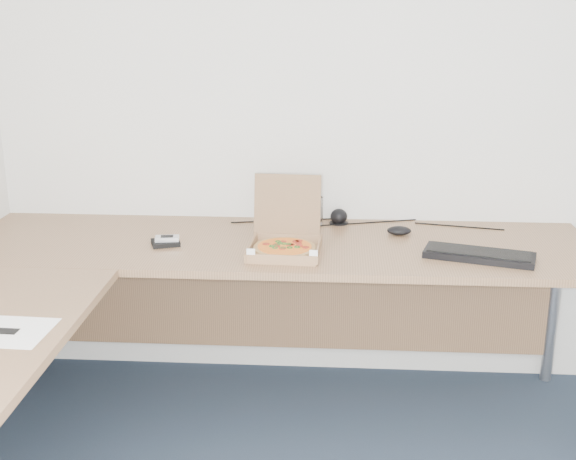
# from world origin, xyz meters

# --- Properties ---
(room_shell) EXTENTS (3.50, 3.50, 2.50)m
(room_shell) POSITION_xyz_m (0.00, 0.00, 1.25)
(room_shell) COLOR silver
(room_shell) RESTS_ON ground
(desk) EXTENTS (2.50, 2.20, 0.73)m
(desk) POSITION_xyz_m (-0.82, 0.97, 0.70)
(desk) COLOR #856041
(desk) RESTS_ON ground
(pizza_box) EXTENTS (0.27, 0.31, 0.27)m
(pizza_box) POSITION_xyz_m (-0.46, 1.28, 0.76)
(pizza_box) COLOR #916A47
(pizza_box) RESTS_ON desk
(drinking_glass) EXTENTS (0.07, 0.07, 0.12)m
(drinking_glass) POSITION_xyz_m (-0.36, 1.67, 0.79)
(drinking_glass) COLOR white
(drinking_glass) RESTS_ON desk
(keyboard) EXTENTS (0.43, 0.25, 0.03)m
(keyboard) POSITION_xyz_m (0.27, 1.26, 0.74)
(keyboard) COLOR black
(keyboard) RESTS_ON desk
(mouse) EXTENTS (0.10, 0.07, 0.04)m
(mouse) POSITION_xyz_m (-0.01, 1.53, 0.75)
(mouse) COLOR black
(mouse) RESTS_ON desk
(wallet) EXTENTS (0.13, 0.12, 0.02)m
(wallet) POSITION_xyz_m (-0.94, 1.34, 0.74)
(wallet) COLOR black
(wallet) RESTS_ON desk
(phone) EXTENTS (0.10, 0.06, 0.02)m
(phone) POSITION_xyz_m (-0.93, 1.34, 0.76)
(phone) COLOR #B2B5BA
(phone) RESTS_ON wallet
(dome_speaker) EXTENTS (0.08, 0.08, 0.07)m
(dome_speaker) POSITION_xyz_m (-0.26, 1.68, 0.77)
(dome_speaker) COLOR black
(dome_speaker) RESTS_ON desk
(cable_bundle) EXTENTS (0.56, 0.12, 0.01)m
(cable_bundle) POSITION_xyz_m (-0.17, 1.68, 0.73)
(cable_bundle) COLOR black
(cable_bundle) RESTS_ON desk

